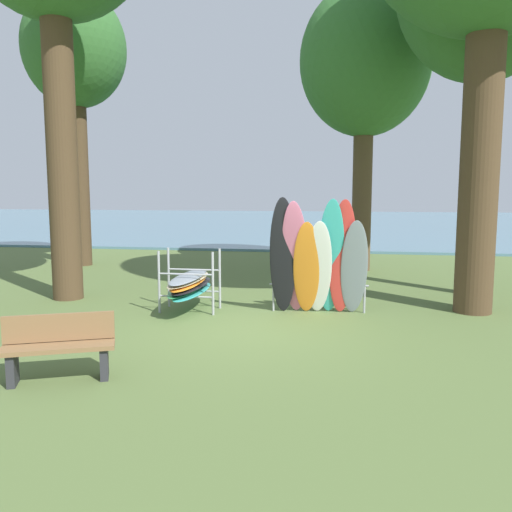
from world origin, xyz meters
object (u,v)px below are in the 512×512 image
(tree_mid_behind, at_px, (365,63))
(board_storage_rack, at_px, (190,284))
(tree_far_left_back, at_px, (75,55))
(leaning_board_pile, at_px, (318,262))
(park_bench, at_px, (59,346))

(tree_mid_behind, bearing_deg, board_storage_rack, -120.65)
(tree_far_left_back, bearing_deg, tree_mid_behind, 2.17)
(tree_far_left_back, relative_size, board_storage_rack, 4.07)
(tree_mid_behind, bearing_deg, tree_far_left_back, -177.83)
(leaning_board_pile, height_order, park_bench, leaning_board_pile)
(tree_mid_behind, distance_m, tree_far_left_back, 8.90)
(tree_far_left_back, xyz_separation_m, board_storage_rack, (5.27, -5.76, -6.06))
(leaning_board_pile, bearing_deg, park_bench, -127.12)
(tree_far_left_back, relative_size, leaning_board_pile, 3.71)
(board_storage_rack, height_order, park_bench, board_storage_rack)
(tree_mid_behind, xyz_separation_m, tree_far_left_back, (-8.88, -0.34, 0.51))
(tree_mid_behind, xyz_separation_m, board_storage_rack, (-3.61, -6.10, -5.55))
(tree_far_left_back, xyz_separation_m, leaning_board_pile, (7.85, -5.72, -5.55))
(tree_mid_behind, relative_size, park_bench, 5.79)
(tree_mid_behind, bearing_deg, park_bench, -112.25)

